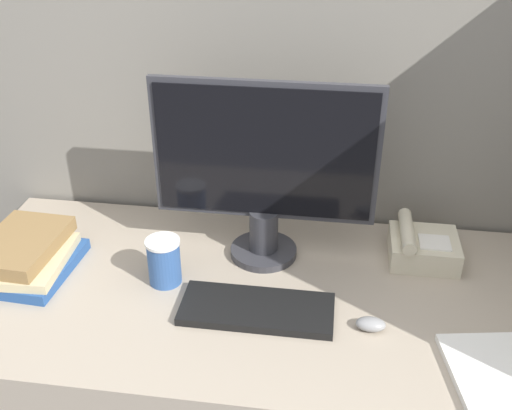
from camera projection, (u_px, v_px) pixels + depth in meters
The scene contains 9 objects.
cubicle_panel_rear at pixel (272, 192), 1.80m from camera, with size 1.94×0.04×1.62m.
desk at pixel (253, 397), 1.68m from camera, with size 1.54×0.73×0.75m.
monitor at pixel (264, 172), 1.50m from camera, with size 0.57×0.18×0.48m.
keyboard at pixel (257, 309), 1.41m from camera, with size 0.36×0.15×0.02m.
mouse at pixel (371, 324), 1.36m from camera, with size 0.07×0.04×0.03m.
coffee_cup at pixel (164, 261), 1.49m from camera, with size 0.09×0.09×0.12m.
book_stack at pixel (24, 256), 1.54m from camera, with size 0.25×0.28×0.09m.
desk_telephone at pixel (422, 247), 1.59m from camera, with size 0.18×0.18×0.10m.
paper_pile at pixel (509, 376), 1.23m from camera, with size 0.28×0.28×0.02m.
Camera 1 is at (0.18, -0.80, 1.68)m, focal length 42.00 mm.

